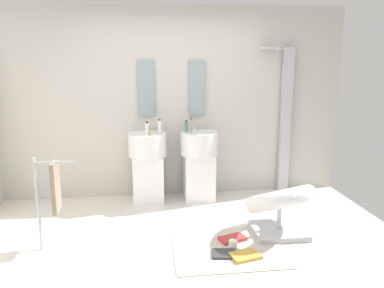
# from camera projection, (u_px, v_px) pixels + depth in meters

# --- Properties ---
(ground_plane) EXTENTS (4.80, 3.60, 0.04)m
(ground_plane) POSITION_uv_depth(u_px,v_px,m) (184.00, 248.00, 3.75)
(ground_plane) COLOR silver
(rear_partition) EXTENTS (4.80, 0.10, 2.60)m
(rear_partition) POSITION_uv_depth(u_px,v_px,m) (171.00, 103.00, 5.07)
(rear_partition) COLOR beige
(rear_partition) RESTS_ON ground_plane
(pedestal_sink_left) EXTENTS (0.50, 0.50, 1.04)m
(pedestal_sink_left) POSITION_uv_depth(u_px,v_px,m) (148.00, 164.00, 4.90)
(pedestal_sink_left) COLOR white
(pedestal_sink_left) RESTS_ON ground_plane
(pedestal_sink_right) EXTENTS (0.50, 0.50, 1.04)m
(pedestal_sink_right) POSITION_uv_depth(u_px,v_px,m) (199.00, 162.00, 4.98)
(pedestal_sink_right) COLOR white
(pedestal_sink_right) RESTS_ON ground_plane
(vanity_mirror_left) EXTENTS (0.22, 0.03, 0.73)m
(vanity_mirror_left) POSITION_uv_depth(u_px,v_px,m) (146.00, 89.00, 4.92)
(vanity_mirror_left) COLOR #8C9EA8
(vanity_mirror_right) EXTENTS (0.22, 0.03, 0.73)m
(vanity_mirror_right) POSITION_uv_depth(u_px,v_px,m) (197.00, 88.00, 5.00)
(vanity_mirror_right) COLOR #8C9EA8
(shower_column) EXTENTS (0.49, 0.24, 2.05)m
(shower_column) POSITION_uv_depth(u_px,v_px,m) (285.00, 118.00, 5.19)
(shower_column) COLOR #B7BABF
(shower_column) RESTS_ON ground_plane
(lounge_chair) EXTENTS (1.03, 1.03, 0.65)m
(lounge_chair) POSITION_uv_depth(u_px,v_px,m) (280.00, 203.00, 3.97)
(lounge_chair) COLOR #B7BABF
(lounge_chair) RESTS_ON ground_plane
(towel_rack) EXTENTS (0.37, 0.22, 0.95)m
(towel_rack) POSITION_uv_depth(u_px,v_px,m) (53.00, 189.00, 3.58)
(towel_rack) COLOR #B7BABF
(towel_rack) RESTS_ON ground_plane
(area_rug) EXTENTS (1.10, 0.89, 0.01)m
(area_rug) POSITION_uv_depth(u_px,v_px,m) (228.00, 249.00, 3.70)
(area_rug) COLOR beige
(area_rug) RESTS_ON ground_plane
(magazine_charcoal) EXTENTS (0.26, 0.22, 0.02)m
(magazine_charcoal) POSITION_uv_depth(u_px,v_px,m) (224.00, 254.00, 3.56)
(magazine_charcoal) COLOR #38383D
(magazine_charcoal) RESTS_ON area_rug
(magazine_red) EXTENTS (0.31, 0.24, 0.03)m
(magazine_red) POSITION_uv_depth(u_px,v_px,m) (232.00, 239.00, 3.86)
(magazine_red) COLOR #B73838
(magazine_red) RESTS_ON area_rug
(magazine_ochre) EXTENTS (0.32, 0.26, 0.03)m
(magazine_ochre) POSITION_uv_depth(u_px,v_px,m) (245.00, 256.00, 3.52)
(magazine_ochre) COLOR gold
(magazine_ochre) RESTS_ON area_rug
(coffee_mug) EXTENTS (0.09, 0.09, 0.09)m
(coffee_mug) POSITION_uv_depth(u_px,v_px,m) (233.00, 244.00, 3.68)
(coffee_mug) COLOR white
(coffee_mug) RESTS_ON area_rug
(soap_bottle_amber) EXTENTS (0.04, 0.04, 0.15)m
(soap_bottle_amber) POSITION_uv_depth(u_px,v_px,m) (148.00, 130.00, 4.67)
(soap_bottle_amber) COLOR #C68C38
(soap_bottle_amber) RESTS_ON pedestal_sink_left
(soap_bottle_green) EXTENTS (0.05, 0.05, 0.16)m
(soap_bottle_green) POSITION_uv_depth(u_px,v_px,m) (186.00, 127.00, 4.90)
(soap_bottle_green) COLOR #59996B
(soap_bottle_green) RESTS_ON pedestal_sink_right
(soap_bottle_white) EXTENTS (0.04, 0.04, 0.20)m
(soap_bottle_white) POSITION_uv_depth(u_px,v_px,m) (160.00, 127.00, 4.72)
(soap_bottle_white) COLOR white
(soap_bottle_white) RESTS_ON pedestal_sink_left
(soap_bottle_grey) EXTENTS (0.04, 0.04, 0.20)m
(soap_bottle_grey) POSITION_uv_depth(u_px,v_px,m) (191.00, 126.00, 4.81)
(soap_bottle_grey) COLOR #99999E
(soap_bottle_grey) RESTS_ON pedestal_sink_right
(soap_bottle_clear) EXTENTS (0.05, 0.05, 0.18)m
(soap_bottle_clear) POSITION_uv_depth(u_px,v_px,m) (147.00, 129.00, 4.67)
(soap_bottle_clear) COLOR silver
(soap_bottle_clear) RESTS_ON pedestal_sink_left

